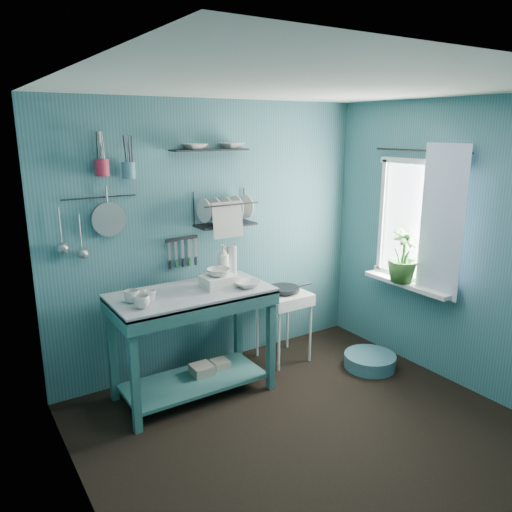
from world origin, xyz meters
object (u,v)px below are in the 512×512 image
mug_left (142,302)px  water_bottle (232,260)px  storage_tin_small (220,370)px  dish_rack (225,209)px  wash_tub (219,281)px  soap_bottle (224,261)px  frying_pan (284,289)px  storage_tin_large (202,376)px  work_counter (193,344)px  potted_plant (403,256)px  utensil_cup_teal (129,170)px  colander (109,219)px  mug_mid (150,296)px  hotplate_stand (284,326)px  utensil_cup_magenta (102,168)px  mug_right (132,296)px  floor_basin (370,361)px

mug_left → water_bottle: water_bottle is taller
storage_tin_small → dish_rack: bearing=49.5°
wash_tub → soap_bottle: bearing=52.3°
frying_pan → storage_tin_large: size_ratio=1.36×
work_counter → frying_pan: bearing=1.8°
potted_plant → storage_tin_small: (-1.64, 0.61, -0.98)m
utensil_cup_teal → colander: 0.43m
wash_tub → potted_plant: bearing=-16.7°
mug_left → wash_tub: (0.73, 0.14, 0.00)m
work_counter → colander: bearing=133.8°
mug_mid → hotplate_stand: 1.58m
wash_tub → potted_plant: (1.69, -0.51, 0.09)m
work_counter → frying_pan: 1.09m
utensil_cup_magenta → colander: (0.03, 0.03, -0.42)m
water_bottle → hotplate_stand: water_bottle is taller
mug_right → wash_tub: size_ratio=0.44×
mug_left → colander: size_ratio=0.44×
mug_left → potted_plant: 2.45m
mug_mid → hotplate_stand: bearing=7.9°
utensil_cup_teal → colander: bearing=170.6°
hotplate_stand → colander: 1.98m
mug_mid → dish_rack: (0.92, 0.42, 0.55)m
work_counter → soap_bottle: bearing=19.8°
soap_bottle → colander: colander is taller
soap_bottle → storage_tin_large: 1.04m
mug_left → utensil_cup_teal: bearing=75.0°
mug_left → frying_pan: mug_left is taller
colander → floor_basin: size_ratio=0.57×
mug_left → utensil_cup_magenta: bearing=96.2°
mug_left → mug_mid: (0.10, 0.10, -0.00)m
mug_mid → water_bottle: size_ratio=0.36×
mug_right → dish_rack: 1.22m
wash_tub → dish_rack: size_ratio=0.51×
water_bottle → soap_bottle: bearing=-168.7°
mug_right → colander: size_ratio=0.44×
utensil_cup_teal → floor_basin: size_ratio=0.26×
colander → potted_plant: size_ratio=0.56×
soap_bottle → colander: bearing=165.8°
work_counter → storage_tin_small: 0.48m
utensil_cup_teal → storage_tin_small: (0.63, -0.33, -1.81)m
potted_plant → floor_basin: potted_plant is taller
work_counter → storage_tin_large: (0.10, 0.05, -0.36)m
work_counter → wash_tub: wash_tub is taller
wash_tub → storage_tin_large: size_ratio=1.27×
mug_left → storage_tin_large: (0.58, 0.21, -0.88)m
water_bottle → floor_basin: (1.12, -0.69, -1.01)m
soap_bottle → storage_tin_small: 1.00m
mug_left → dish_rack: (1.02, 0.52, 0.55)m
potted_plant → mug_mid: bearing=168.6°
hotplate_stand → potted_plant: size_ratio=1.39×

